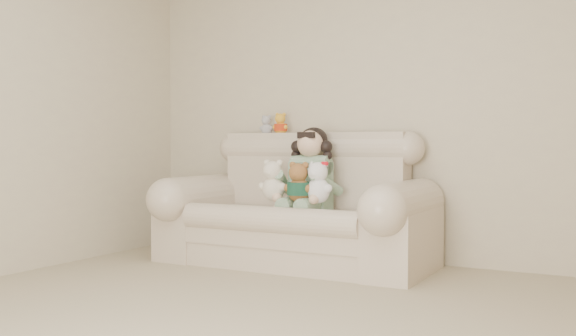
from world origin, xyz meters
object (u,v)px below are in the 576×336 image
at_px(seated_child, 311,168).
at_px(cream_teddy, 273,177).
at_px(sofa, 294,198).
at_px(brown_teddy, 299,178).
at_px(white_cat, 318,178).

bearing_deg(seated_child, cream_teddy, -132.88).
relative_size(sofa, brown_teddy, 5.94).
relative_size(brown_teddy, cream_teddy, 0.96).
distance_m(seated_child, cream_teddy, 0.31).
xyz_separation_m(seated_child, white_cat, (0.16, -0.20, -0.06)).
bearing_deg(cream_teddy, sofa, 60.64).
distance_m(brown_teddy, white_cat, 0.15).
height_order(sofa, white_cat, sofa).
bearing_deg(seated_child, sofa, -141.20).
bearing_deg(brown_teddy, seated_child, 90.30).
xyz_separation_m(seated_child, cream_teddy, (-0.21, -0.22, -0.06)).
distance_m(brown_teddy, cream_teddy, 0.23).
height_order(sofa, brown_teddy, sofa).
height_order(brown_teddy, white_cat, white_cat).
xyz_separation_m(seated_child, brown_teddy, (0.02, -0.23, -0.07)).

